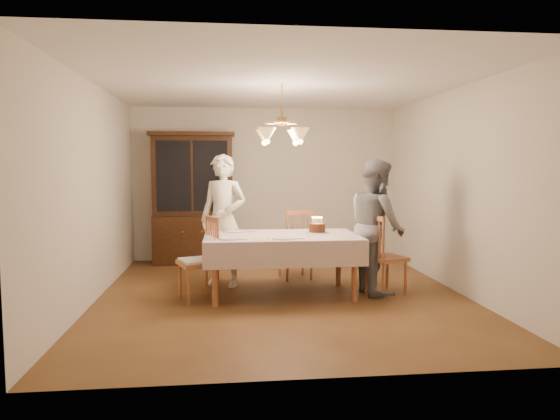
{
  "coord_description": "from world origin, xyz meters",
  "views": [
    {
      "loc": [
        -0.69,
        -6.1,
        1.6
      ],
      "look_at": [
        0.0,
        0.2,
        1.05
      ],
      "focal_mm": 32.0,
      "sensor_mm": 36.0,
      "label": 1
    }
  ],
  "objects": [
    {
      "name": "chair_far_side",
      "position": [
        0.3,
        0.89,
        0.44
      ],
      "size": [
        0.52,
        0.5,
        1.0
      ],
      "color": "brown",
      "rests_on": "ground"
    },
    {
      "name": "chair_left_end",
      "position": [
        -1.02,
        -0.14,
        0.45
      ],
      "size": [
        0.55,
        0.56,
        1.0
      ],
      "color": "brown",
      "rests_on": "ground"
    },
    {
      "name": "place_setting_near_left",
      "position": [
        -0.64,
        -0.32,
        0.77
      ],
      "size": [
        0.38,
        0.24,
        0.02
      ],
      "color": "white",
      "rests_on": "dining_table"
    },
    {
      "name": "ground",
      "position": [
        0.0,
        0.0,
        0.0
      ],
      "size": [
        5.0,
        5.0,
        0.0
      ],
      "primitive_type": "plane",
      "color": "#553418",
      "rests_on": "ground"
    },
    {
      "name": "birthday_cake",
      "position": [
        0.46,
        0.1,
        0.82
      ],
      "size": [
        0.3,
        0.3,
        0.21
      ],
      "color": "white",
      "rests_on": "dining_table"
    },
    {
      "name": "place_setting_near_right",
      "position": [
        -0.0,
        -0.35,
        0.77
      ],
      "size": [
        0.42,
        0.27,
        0.02
      ],
      "color": "white",
      "rests_on": "dining_table"
    },
    {
      "name": "place_setting_far_left",
      "position": [
        -0.53,
        0.34,
        0.77
      ],
      "size": [
        0.4,
        0.26,
        0.02
      ],
      "color": "white",
      "rests_on": "dining_table"
    },
    {
      "name": "room_shell",
      "position": [
        0.0,
        0.0,
        1.58
      ],
      "size": [
        5.0,
        5.0,
        5.0
      ],
      "color": "white",
      "rests_on": "ground"
    },
    {
      "name": "chair_right_end",
      "position": [
        1.3,
        -0.07,
        0.44
      ],
      "size": [
        0.54,
        0.56,
        1.0
      ],
      "color": "brown",
      "rests_on": "ground"
    },
    {
      "name": "elderly_woman",
      "position": [
        -0.72,
        0.59,
        0.89
      ],
      "size": [
        0.76,
        0.66,
        1.77
      ],
      "primitive_type": "imported",
      "rotation": [
        0.0,
        0.0,
        -0.44
      ],
      "color": "#EFE7CA",
      "rests_on": "ground"
    },
    {
      "name": "adult_in_grey",
      "position": [
        1.22,
        0.02,
        0.85
      ],
      "size": [
        0.73,
        0.89,
        1.7
      ],
      "primitive_type": "imported",
      "rotation": [
        0.0,
        0.0,
        1.67
      ],
      "color": "slate",
      "rests_on": "ground"
    },
    {
      "name": "dining_table",
      "position": [
        0.0,
        0.0,
        0.68
      ],
      "size": [
        1.9,
        1.1,
        0.76
      ],
      "color": "brown",
      "rests_on": "ground"
    },
    {
      "name": "chandelier",
      "position": [
        -0.0,
        -0.0,
        1.98
      ],
      "size": [
        0.62,
        0.62,
        0.73
      ],
      "color": "#BF8C3F",
      "rests_on": "ground"
    },
    {
      "name": "china_hutch",
      "position": [
        -1.23,
        2.25,
        1.04
      ],
      "size": [
        1.38,
        0.54,
        2.16
      ],
      "color": "black",
      "rests_on": "ground"
    }
  ]
}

